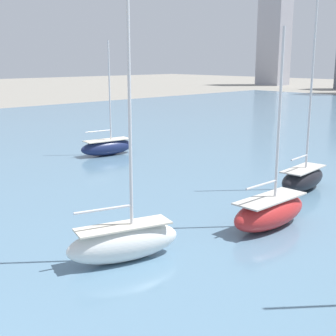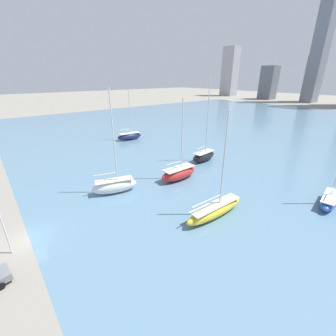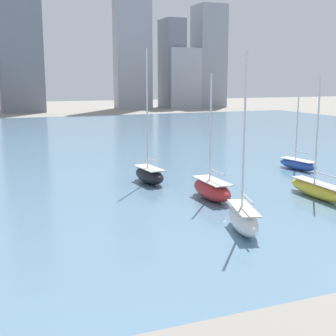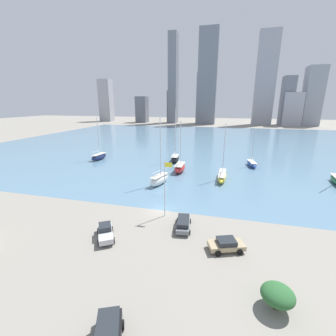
# 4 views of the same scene
# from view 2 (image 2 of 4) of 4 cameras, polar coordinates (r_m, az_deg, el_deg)

# --- Properties ---
(ground_plane) EXTENTS (500.00, 500.00, 0.00)m
(ground_plane) POSITION_cam_2_polar(r_m,az_deg,el_deg) (29.37, -31.75, -15.11)
(ground_plane) COLOR gray
(harbor_water) EXTENTS (180.00, 140.00, 0.00)m
(harbor_water) POSITION_cam_2_polar(r_m,az_deg,el_deg) (76.48, 31.32, 6.81)
(harbor_water) COLOR slate
(harbor_water) RESTS_ON ground_plane
(sailboat_red) EXTENTS (2.52, 7.04, 13.22)m
(sailboat_red) POSITION_cam_2_polar(r_m,az_deg,el_deg) (37.73, 2.75, -1.29)
(sailboat_red) COLOR #B72828
(sailboat_red) RESTS_ON harbor_water
(sailboat_navy) EXTENTS (3.04, 7.04, 13.32)m
(sailboat_navy) POSITION_cam_2_polar(r_m,az_deg,el_deg) (62.89, -9.74, 8.02)
(sailboat_navy) COLOR #19234C
(sailboat_navy) RESTS_ON harbor_water
(sailboat_black) EXTENTS (2.99, 6.49, 16.19)m
(sailboat_black) POSITION_cam_2_polar(r_m,az_deg,el_deg) (46.65, 9.07, 3.13)
(sailboat_black) COLOR black
(sailboat_black) RESTS_ON harbor_water
(sailboat_yellow) EXTENTS (2.15, 9.41, 12.96)m
(sailboat_yellow) POSITION_cam_2_polar(r_m,az_deg,el_deg) (28.80, 11.92, -10.28)
(sailboat_yellow) COLOR yellow
(sailboat_yellow) RESTS_ON harbor_water
(sailboat_white) EXTENTS (3.72, 6.90, 14.91)m
(sailboat_white) POSITION_cam_2_polar(r_m,az_deg,el_deg) (34.31, -13.41, -4.33)
(sailboat_white) COLOR white
(sailboat_white) RESTS_ON harbor_water
(sailboat_blue) EXTENTS (2.97, 6.85, 10.41)m
(sailboat_blue) POSITION_cam_2_polar(r_m,az_deg,el_deg) (37.46, 35.79, -6.53)
(sailboat_blue) COLOR #284CA8
(sailboat_blue) RESTS_ON harbor_water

